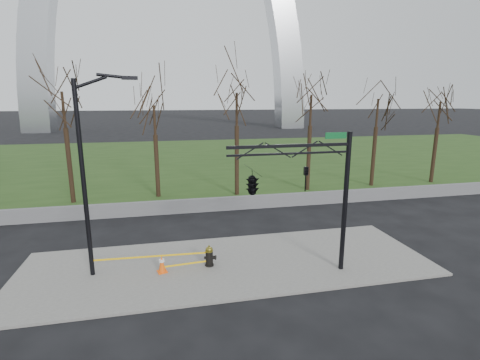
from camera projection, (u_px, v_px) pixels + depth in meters
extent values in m
plane|color=black|center=(229.00, 265.00, 15.89)|extent=(500.00, 500.00, 0.00)
cube|color=slate|center=(229.00, 264.00, 15.87)|extent=(18.00, 6.00, 0.10)
cube|color=#243F17|center=(185.00, 159.00, 44.47)|extent=(120.00, 40.00, 0.06)
cube|color=#59595B|center=(207.00, 205.00, 23.41)|extent=(60.00, 0.30, 0.90)
cylinder|color=black|center=(209.00, 265.00, 15.60)|extent=(0.38, 0.38, 0.07)
cylinder|color=black|center=(209.00, 258.00, 15.53)|extent=(0.29, 0.29, 0.68)
cylinder|color=black|center=(215.00, 258.00, 15.48)|extent=(0.27, 0.25, 0.18)
cylinder|color=black|center=(206.00, 258.00, 15.55)|extent=(0.14, 0.14, 0.11)
cylinder|color=olive|center=(209.00, 251.00, 15.45)|extent=(0.34, 0.34, 0.07)
ellipsoid|color=olive|center=(209.00, 249.00, 15.43)|extent=(0.32, 0.32, 0.24)
cylinder|color=olive|center=(209.00, 246.00, 15.40)|extent=(0.07, 0.07, 0.09)
cube|color=#FF5A0D|center=(162.00, 272.00, 15.00)|extent=(0.47, 0.47, 0.04)
cone|color=#FF5A0D|center=(162.00, 263.00, 14.92)|extent=(0.30, 0.30, 0.71)
cylinder|color=white|center=(162.00, 261.00, 14.89)|extent=(0.23, 0.23, 0.11)
cylinder|color=black|center=(84.00, 184.00, 13.96)|extent=(0.18, 0.18, 8.00)
cylinder|color=black|center=(90.00, 83.00, 13.29)|extent=(1.27, 0.30, 0.56)
cylinder|color=black|center=(113.00, 76.00, 13.53)|extent=(1.21, 0.29, 0.22)
cube|color=black|center=(130.00, 78.00, 13.75)|extent=(0.63, 0.30, 0.14)
cylinder|color=black|center=(345.00, 204.00, 14.70)|extent=(0.20, 0.20, 6.00)
cube|color=black|center=(290.00, 146.00, 13.58)|extent=(5.00, 0.22, 0.12)
cube|color=black|center=(290.00, 154.00, 13.65)|extent=(5.00, 0.18, 0.08)
cube|color=#0C5926|center=(336.00, 136.00, 13.93)|extent=(0.90, 0.06, 0.25)
imported|color=black|center=(306.00, 179.00, 14.04)|extent=(0.17, 0.20, 1.00)
imported|color=black|center=(252.00, 182.00, 13.54)|extent=(0.58, 2.49, 1.00)
cube|color=yellow|center=(152.00, 256.00, 15.07)|extent=(4.87, 0.24, 0.08)
cube|color=yellow|center=(186.00, 264.00, 15.26)|extent=(2.03, 0.19, 0.08)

